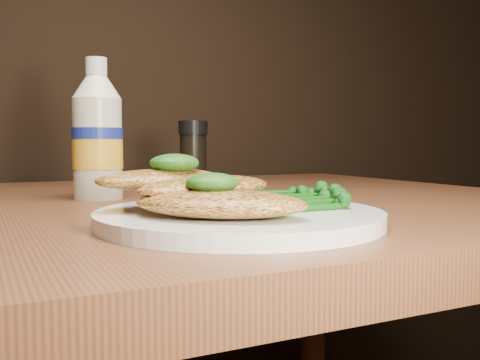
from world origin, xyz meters
name	(u,v)px	position (x,y,z in m)	size (l,w,h in m)	color
plate	(239,217)	(0.08, 0.82, 0.76)	(0.25, 0.25, 0.01)	white
chicken_front	(220,204)	(0.04, 0.78, 0.77)	(0.14, 0.08, 0.02)	gold
chicken_mid	(207,187)	(0.05, 0.83, 0.78)	(0.14, 0.07, 0.02)	gold
chicken_back	(161,179)	(0.02, 0.86, 0.79)	(0.12, 0.06, 0.02)	gold
pesto_front	(213,183)	(0.04, 0.79, 0.79)	(0.04, 0.04, 0.02)	black
pesto_back	(174,163)	(0.03, 0.85, 0.80)	(0.04, 0.04, 0.02)	black
broccolini_bundle	(285,196)	(0.13, 0.82, 0.77)	(0.12, 0.09, 0.02)	#134B10
mayo_bottle	(97,129)	(0.01, 1.09, 0.84)	(0.06, 0.06, 0.18)	beige
pepper_grinder	(193,156)	(0.16, 1.14, 0.80)	(0.04, 0.04, 0.10)	black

